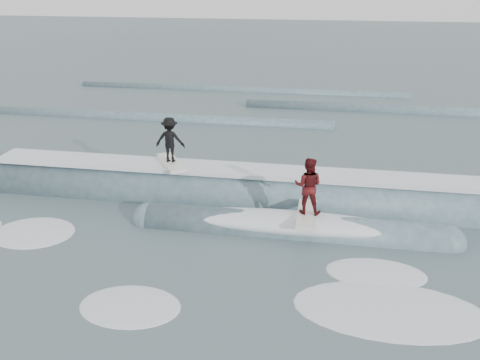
# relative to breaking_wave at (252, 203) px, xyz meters

# --- Properties ---
(ground) EXTENTS (160.00, 160.00, 0.00)m
(ground) POSITION_rel_breaking_wave_xyz_m (-0.30, -3.86, -0.04)
(ground) COLOR #3A5256
(ground) RESTS_ON ground
(breaking_wave) EXTENTS (23.42, 3.85, 2.14)m
(breaking_wave) POSITION_rel_breaking_wave_xyz_m (0.00, 0.00, 0.00)
(breaking_wave) COLOR #3C5865
(breaking_wave) RESTS_ON ground
(surfer_black) EXTENTS (1.52, 1.99, 1.66)m
(surfer_black) POSITION_rel_breaking_wave_xyz_m (-2.92, 0.37, 1.89)
(surfer_black) COLOR white
(surfer_black) RESTS_ON ground
(surfer_red) EXTENTS (0.88, 2.01, 1.81)m
(surfer_red) POSITION_rel_breaking_wave_xyz_m (1.94, -1.83, 1.40)
(surfer_red) COLOR silver
(surfer_red) RESTS_ON ground
(whitewater) EXTENTS (15.27, 4.79, 0.10)m
(whitewater) POSITION_rel_breaking_wave_xyz_m (0.61, -4.78, -0.04)
(whitewater) COLOR white
(whitewater) RESTS_ON ground
(far_swells) EXTENTS (38.81, 8.65, 0.80)m
(far_swells) POSITION_rel_breaking_wave_xyz_m (-0.04, 13.80, -0.04)
(far_swells) COLOR #3C5865
(far_swells) RESTS_ON ground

